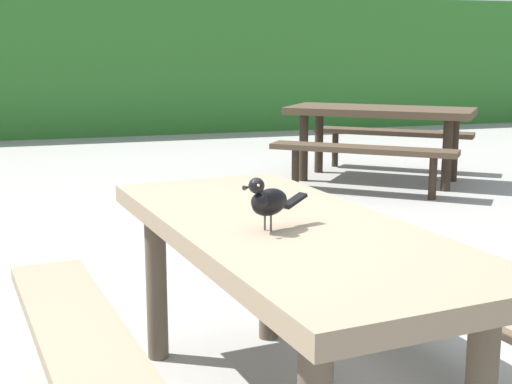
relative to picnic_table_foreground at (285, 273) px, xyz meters
The scene contains 4 objects.
hedge_wall 9.73m from the picnic_table_foreground, 91.77° to the left, with size 28.00×2.26×2.10m, color #2D6B28.
picnic_table_foreground is the anchor object (origin of this frame).
bird_grackle 0.32m from the picnic_table_foreground, 136.08° to the right, with size 0.26×0.16×0.18m.
picnic_table_mid_left 4.84m from the picnic_table_foreground, 59.44° to the left, with size 2.39×2.38×0.74m.
Camera 1 is at (-0.50, -2.32, 1.33)m, focal length 50.16 mm.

